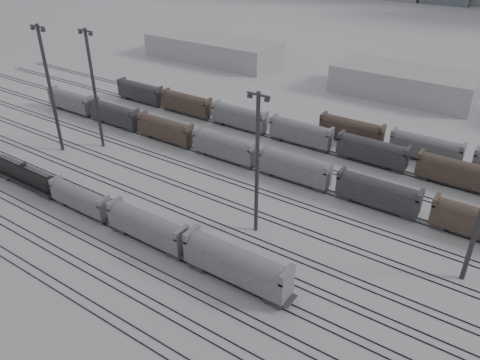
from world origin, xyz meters
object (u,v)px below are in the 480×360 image
Objects in this scene: tank_car_b at (26,174)px; hopper_car_b at (147,226)px; light_mast_c at (257,162)px; light_mast_a at (50,87)px; hopper_car_c at (236,263)px; hopper_car_a at (80,197)px.

hopper_car_b is at bearing 0.00° from tank_car_b.
tank_car_b is 47.82m from light_mast_c.
light_mast_c is (53.08, -1.54, -1.81)m from light_mast_a.
hopper_car_c reaches higher than hopper_car_b.
tank_car_b is at bearing 180.00° from hopper_car_b.
light_mast_a is at bearing 166.15° from hopper_car_c.
tank_car_b is 16.04m from hopper_car_a.
tank_car_b is at bearing 180.00° from hopper_car_a.
hopper_car_b is 0.90× the size of hopper_car_c.
tank_car_b is at bearing 180.00° from hopper_car_c.
tank_car_b is 32.49m from hopper_car_b.
tank_car_b is 0.79× the size of light_mast_c.
hopper_car_c is at bearing 0.00° from tank_car_b.
hopper_car_c is at bearing 0.00° from hopper_car_a.
light_mast_c is (44.95, 12.74, 10.18)m from tank_car_b.
hopper_car_b is 44.53m from light_mast_a.
hopper_car_c is at bearing -13.85° from light_mast_a.
light_mast_c is at bearing -1.66° from light_mast_a.
hopper_car_c is (33.72, 0.00, 0.79)m from hopper_car_a.
light_mast_a is at bearing 149.44° from hopper_car_a.
hopper_car_c is at bearing -69.29° from light_mast_c.
light_mast_a is (-24.17, 14.27, 11.80)m from hopper_car_a.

